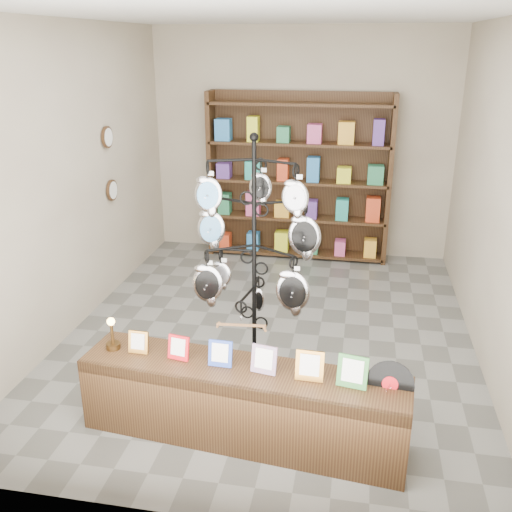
{
  "coord_description": "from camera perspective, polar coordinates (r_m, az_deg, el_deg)",
  "views": [
    {
      "loc": [
        0.81,
        -5.14,
        2.78
      ],
      "look_at": [
        0.04,
        -1.0,
        1.2
      ],
      "focal_mm": 40.0,
      "sensor_mm": 36.0,
      "label": 1
    }
  ],
  "objects": [
    {
      "name": "display_tree",
      "position": [
        4.61,
        -0.19,
        1.03
      ],
      "size": [
        1.1,
        0.9,
        2.15
      ],
      "rotation": [
        0.0,
        0.0,
        0.01
      ],
      "color": "black",
      "rests_on": "ground"
    },
    {
      "name": "room_envelope",
      "position": [
        5.29,
        1.61,
        10.44
      ],
      "size": [
        5.0,
        5.0,
        5.0
      ],
      "color": "#B8AD94",
      "rests_on": "ground"
    },
    {
      "name": "back_shelving",
      "position": [
        7.68,
        4.25,
        7.35
      ],
      "size": [
        2.42,
        0.36,
        2.2
      ],
      "color": "black",
      "rests_on": "ground"
    },
    {
      "name": "ground",
      "position": [
        5.9,
        1.43,
        -7.54
      ],
      "size": [
        5.0,
        5.0,
        0.0
      ],
      "primitive_type": "plane",
      "color": "slate",
      "rests_on": "ground"
    },
    {
      "name": "wall_clocks",
      "position": [
        6.68,
        -14.43,
        8.89
      ],
      "size": [
        0.03,
        0.24,
        0.84
      ],
      "color": "black",
      "rests_on": "ground"
    },
    {
      "name": "front_shelf",
      "position": [
        4.33,
        -1.36,
        -14.48
      ],
      "size": [
        2.43,
        0.73,
        0.85
      ],
      "rotation": [
        0.0,
        0.0,
        -0.1
      ],
      "color": "black",
      "rests_on": "ground"
    }
  ]
}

